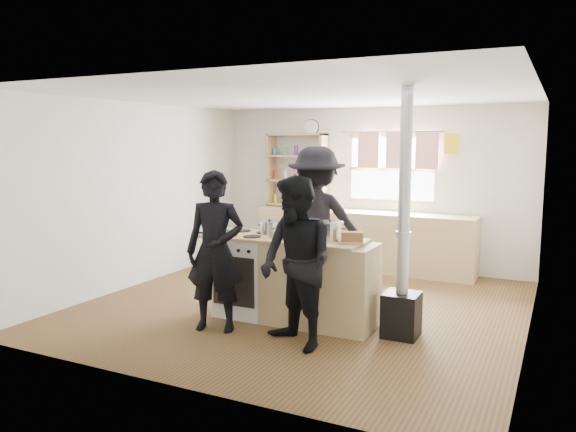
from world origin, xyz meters
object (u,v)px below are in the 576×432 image
object	(u,v)px
stockpot_counter	(330,231)
flue_heater	(402,273)
stockpot_stove	(269,228)
person_near_right	(297,263)
thermos	(404,205)
person_far	(316,223)
roast_tray	(289,234)
cooking_island	(294,279)
bread_board	(352,239)
person_near_left	(215,251)
skillet_greens	(224,233)

from	to	relation	value
stockpot_counter	flue_heater	distance (m)	0.89
stockpot_stove	person_near_right	bearing A→B (deg)	-48.42
thermos	person_far	bearing A→B (deg)	-109.61
roast_tray	stockpot_stove	distance (m)	0.33
cooking_island	roast_tray	size ratio (longest dim) A/B	4.91
cooking_island	flue_heater	world-z (taller)	flue_heater
cooking_island	bread_board	size ratio (longest dim) A/B	5.85
thermos	person_near_left	distance (m)	3.57
cooking_island	person_near_left	size ratio (longest dim) A/B	1.17
skillet_greens	person_near_right	world-z (taller)	person_near_right
stockpot_stove	flue_heater	distance (m)	1.59
flue_heater	skillet_greens	bearing A→B (deg)	-173.25
flue_heater	person_near_right	bearing A→B (deg)	-138.00
cooking_island	person_near_left	xyz separation A→B (m)	(-0.61, -0.63, 0.37)
thermos	person_far	distance (m)	1.91
person_near_right	person_far	size ratio (longest dim) A/B	0.87
skillet_greens	person_near_left	world-z (taller)	person_near_left
cooking_island	bread_board	distance (m)	0.85
roast_tray	person_far	size ratio (longest dim) A/B	0.21
thermos	cooking_island	distance (m)	2.87
cooking_island	flue_heater	xyz separation A→B (m)	(1.20, 0.02, 0.19)
skillet_greens	roast_tray	world-z (taller)	roast_tray
thermos	person_near_left	size ratio (longest dim) A/B	0.16
cooking_island	roast_tray	distance (m)	0.51
thermos	person_near_right	distance (m)	3.50
skillet_greens	roast_tray	distance (m)	0.75
cooking_island	person_near_left	distance (m)	0.95
thermos	flue_heater	xyz separation A→B (m)	(0.71, -2.75, -0.38)
cooking_island	person_near_right	world-z (taller)	person_near_right
roast_tray	person_near_right	world-z (taller)	person_near_right
person_near_left	cooking_island	bearing A→B (deg)	29.04
skillet_greens	person_near_left	bearing A→B (deg)	-68.68
skillet_greens	stockpot_stove	xyz separation A→B (m)	(0.42, 0.31, 0.05)
stockpot_stove	person_far	size ratio (longest dim) A/B	0.11
stockpot_stove	person_near_left	world-z (taller)	person_near_left
skillet_greens	person_near_right	bearing A→B (deg)	-24.09
stockpot_stove	person_far	world-z (taller)	person_far
bread_board	flue_heater	bearing A→B (deg)	6.22
skillet_greens	person_near_right	size ratio (longest dim) A/B	0.22
bread_board	stockpot_counter	bearing A→B (deg)	159.56
roast_tray	person_near_right	bearing A→B (deg)	-58.84
stockpot_counter	person_far	size ratio (longest dim) A/B	0.15
roast_tray	person_far	distance (m)	1.00
stockpot_counter	person_far	xyz separation A→B (m)	(-0.55, 0.90, -0.07)
stockpot_stove	stockpot_counter	world-z (taller)	stockpot_counter
skillet_greens	person_near_left	xyz separation A→B (m)	(0.16, -0.42, -0.12)
roast_tray	bread_board	distance (m)	0.73
skillet_greens	roast_tray	size ratio (longest dim) A/B	0.92
thermos	person_near_right	world-z (taller)	person_near_right
skillet_greens	person_far	size ratio (longest dim) A/B	0.19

